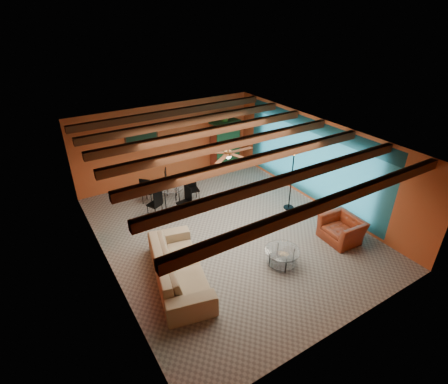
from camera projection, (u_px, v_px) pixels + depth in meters
room at (226, 152)px, 8.74m from camera, size 6.52×8.01×2.71m
sofa at (179, 266)px, 7.89m from camera, size 1.64×2.86×0.79m
armchair at (342, 229)px, 9.28m from camera, size 0.95×1.07×0.66m
coffee_table at (282, 257)px, 8.43m from camera, size 1.14×1.14×0.44m
dining_table at (170, 192)px, 10.79m from camera, size 2.02×2.02×0.92m
armoire at (225, 145)px, 13.13m from camera, size 1.05×0.58×1.78m
floor_lamp at (291, 180)px, 10.39m from camera, size 0.48×0.48×1.99m
ceiling_fan at (228, 153)px, 8.65m from camera, size 1.50×1.50×0.44m
painting at (142, 139)px, 11.53m from camera, size 1.05×0.03×0.65m
potted_plant at (225, 116)px, 12.58m from camera, size 0.47×0.41×0.50m
vase at (169, 177)px, 10.53m from camera, size 0.21×0.21×0.18m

